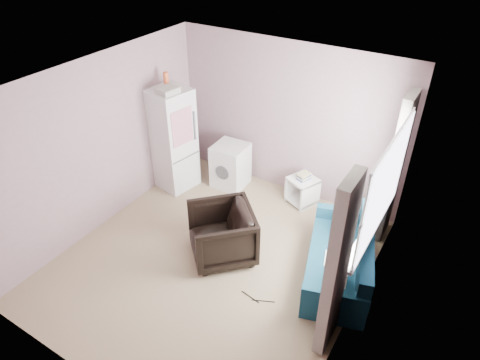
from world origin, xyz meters
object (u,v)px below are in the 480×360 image
(side_table, at_px, (302,189))
(sofa, at_px, (342,261))
(armchair, at_px, (222,232))
(fridge, at_px, (173,139))
(washing_machine, at_px, (230,165))

(side_table, bearing_deg, sofa, -47.76)
(armchair, height_order, side_table, armchair)
(fridge, xyz_separation_m, side_table, (2.07, 0.64, -0.61))
(sofa, bearing_deg, armchair, -179.79)
(armchair, distance_m, fridge, 2.02)
(fridge, bearing_deg, side_table, 27.46)
(armchair, distance_m, washing_machine, 1.77)
(sofa, bearing_deg, washing_machine, 139.03)
(washing_machine, relative_size, side_table, 1.35)
(washing_machine, height_order, sofa, washing_machine)
(fridge, bearing_deg, armchair, -22.59)
(armchair, bearing_deg, sofa, 61.78)
(armchair, xyz_separation_m, fridge, (-1.65, 1.07, 0.46))
(side_table, bearing_deg, fridge, -162.77)
(armchair, relative_size, side_table, 1.51)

